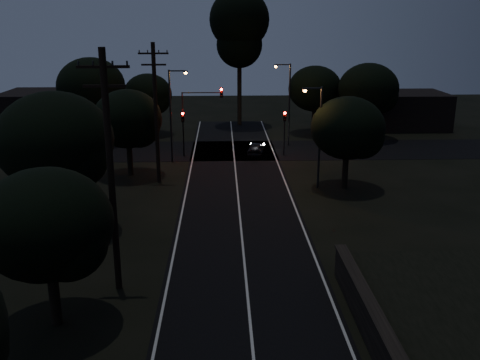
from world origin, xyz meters
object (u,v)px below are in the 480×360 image
utility_pole_mid (111,170)px  signal_right (284,125)px  streetlight_c (318,131)px  tall_pine (239,28)px  signal_mast (201,109)px  streetlight_b (287,99)px  utility_pole_far (156,111)px  streetlight_a (173,110)px  signal_left (183,126)px  car (256,148)px

utility_pole_mid → signal_right: 27.30m
utility_pole_mid → streetlight_c: utility_pole_mid is taller
tall_pine → streetlight_c: (4.83, -25.00, -6.75)m
signal_mast → streetlight_b: (8.22, 4.01, 0.30)m
utility_pole_mid → tall_pine: 40.96m
signal_right → streetlight_c: streetlight_c is taller
utility_pole_far → streetlight_a: utility_pole_far is taller
signal_left → car: size_ratio=1.17×
signal_right → streetlight_a: (-9.91, -1.99, 1.80)m
signal_left → utility_pole_far: bearing=-99.9°
signal_mast → signal_right: bearing=-0.0°
streetlight_a → streetlight_c: 13.72m
utility_pole_mid → streetlight_a: (0.69, 23.00, -1.10)m
utility_pole_mid → streetlight_b: size_ratio=1.38×
tall_pine → signal_left: size_ratio=3.75×
tall_pine → car: size_ratio=4.40×
utility_pole_mid → streetlight_c: size_ratio=1.47×
tall_pine → streetlight_c: bearing=-79.1°
tall_pine → streetlight_c: size_ratio=2.05×
signal_right → streetlight_b: 4.45m
utility_pole_far → streetlight_a: size_ratio=1.31×
utility_pole_mid → tall_pine: tall_pine is taller
utility_pole_far → streetlight_a: 6.10m
tall_pine → streetlight_b: size_ratio=1.92×
tall_pine → signal_mast: bearing=-104.6°
car → signal_left: bearing=11.8°
streetlight_a → car: size_ratio=2.29×
tall_pine → signal_left: 18.03m
signal_mast → streetlight_c: (8.74, -9.99, 0.01)m
streetlight_c → car: 11.60m
utility_pole_mid → streetlight_a: 23.04m
signal_left → streetlight_a: 2.77m
signal_left → signal_right: size_ratio=1.00×
tall_pine → streetlight_b: tall_pine is taller
signal_right → signal_mast: (-7.51, 0.00, 1.50)m
utility_pole_far → streetlight_b: size_ratio=1.31×
utility_pole_far → signal_mast: 8.64m
tall_pine → signal_right: bearing=-76.5°
utility_pole_mid → car: utility_pole_mid is taller
streetlight_a → streetlight_b: (10.61, 6.00, 0.00)m
streetlight_a → streetlight_b: size_ratio=1.00×
signal_left → streetlight_c: 14.52m
signal_left → streetlight_b: (9.91, 4.01, 1.80)m
signal_mast → streetlight_c: bearing=-48.8°
utility_pole_far → signal_left: size_ratio=2.56×
utility_pole_far → streetlight_b: utility_pole_far is taller
tall_pine → streetlight_b: (4.31, -11.00, -6.46)m
signal_mast → streetlight_c: 13.28m
signal_right → streetlight_a: size_ratio=0.51×
signal_mast → tall_pine: bearing=75.4°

